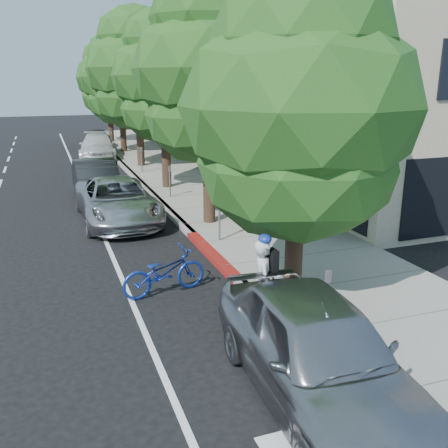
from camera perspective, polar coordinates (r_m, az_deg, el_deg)
name	(u,v)px	position (r m, az deg, el deg)	size (l,w,h in m)	color
ground	(225,270)	(12.95, 0.12, -5.32)	(120.00, 120.00, 0.00)	black
sidewalk	(211,195)	(20.89, -1.47, 3.31)	(4.60, 56.00, 0.15)	gray
curb	(157,200)	(20.30, -7.65, 2.78)	(0.30, 56.00, 0.15)	#9E998E
curb_red_segment	(213,255)	(13.81, -1.30, -3.59)	(0.32, 4.00, 0.15)	maroon
storefront_building	(270,99)	(32.39, 5.33, 13.99)	(10.00, 36.00, 7.00)	beige
street_tree_0	(300,110)	(10.60, 8.65, 12.71)	(5.02, 5.02, 6.98)	black
street_tree_1	(208,73)	(16.11, -1.82, 16.88)	(4.77, 4.77, 7.96)	black
street_tree_2	(164,78)	(21.89, -6.92, 16.20)	(4.43, 4.43, 7.65)	black
street_tree_3	(137,70)	(27.77, -9.92, 16.91)	(5.42, 5.42, 8.47)	black
street_tree_4	(120,79)	(33.69, -11.80, 15.97)	(5.18, 5.18, 7.85)	black
street_tree_5	(108,79)	(39.63, -13.14, 15.82)	(4.75, 4.75, 7.65)	black
cyclist	(264,283)	(9.95, 4.57, -6.72)	(0.65, 0.43, 1.78)	beige
bicycle	(164,272)	(11.50, -6.86, -5.47)	(0.70, 2.01, 1.06)	#17329E
silver_suv	(117,201)	(17.52, -12.14, 2.62)	(2.45, 5.31, 1.48)	silver
dark_sedan	(96,180)	(21.12, -14.37, 4.89)	(1.65, 4.72, 1.55)	black
white_pickup	(98,147)	(31.80, -14.23, 8.56)	(2.11, 5.19, 1.51)	silver
dark_suv_far	(98,139)	(36.18, -14.23, 9.38)	(1.68, 4.19, 1.43)	black
near_car_a	(317,350)	(7.88, 10.53, -13.95)	(1.98, 4.92, 1.68)	#9A9A9F
pedestrian	(280,182)	(18.63, 6.40, 4.84)	(0.93, 0.72, 1.90)	black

